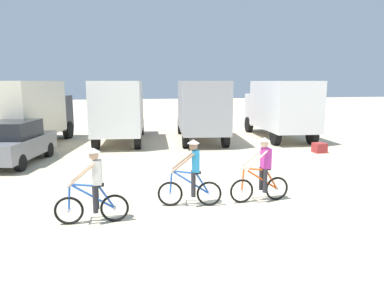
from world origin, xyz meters
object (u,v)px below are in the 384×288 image
Objects in this scene: box_truck_cream_rv at (28,110)px; cyclist_cowboy_hat at (192,176)px; box_truck_grey_hauler at (201,107)px; cyclist_orange_shirt at (94,189)px; supply_crate at (319,148)px; box_truck_avon_van at (280,106)px; box_truck_white_box at (120,108)px; sedan_parked at (15,142)px; cyclist_near_camera at (262,172)px.

cyclist_cowboy_hat is (6.45, -10.29, -1.03)m from box_truck_cream_rv.
box_truck_cream_rv is 1.01× the size of box_truck_grey_hauler.
cyclist_orange_shirt is 11.96m from supply_crate.
supply_crate is (0.06, -4.46, -1.65)m from box_truck_avon_van.
box_truck_white_box is 11.78m from cyclist_orange_shirt.
sedan_parked is (-8.68, -4.29, -0.99)m from box_truck_grey_hauler.
sedan_parked is at bearing -132.07° from box_truck_white_box.
sedan_parked is 2.45× the size of cyclist_orange_shirt.
sedan_parked is 10.28m from cyclist_near_camera.
cyclist_orange_shirt is at bearing -170.99° from cyclist_near_camera.
cyclist_near_camera is at bearing -93.25° from box_truck_grey_hauler.
cyclist_orange_shirt and cyclist_cowboy_hat have the same top height.
box_truck_grey_hauler is 6.79m from supply_crate.
box_truck_avon_van is at bearing -2.93° from box_truck_white_box.
cyclist_near_camera is at bearing -50.72° from box_truck_cream_rv.
box_truck_avon_van reaches higher than cyclist_cowboy_hat.
sedan_parked is (-13.38, -4.19, -0.99)m from box_truck_avon_van.
box_truck_white_box is at bearing 109.39° from cyclist_near_camera.
cyclist_near_camera is (8.43, -10.30, -1.03)m from box_truck_cream_rv.
cyclist_near_camera reaches higher than supply_crate.
cyclist_near_camera is 8.13m from supply_crate.
cyclist_near_camera is at bearing 9.01° from cyclist_orange_shirt.
box_truck_white_box reaches higher than cyclist_cowboy_hat.
sedan_parked is at bearing -162.62° from box_truck_avon_van.
cyclist_cowboy_hat is (1.89, -11.00, -1.03)m from box_truck_white_box.
box_truck_white_box is 0.99× the size of box_truck_grey_hauler.
box_truck_grey_hauler reaches higher than cyclist_orange_shirt.
sedan_parked is (0.35, -3.95, -0.99)m from box_truck_cream_rv.
cyclist_cowboy_hat is 1.98m from cyclist_near_camera.
box_truck_avon_van is at bearing 63.30° from cyclist_near_camera.
box_truck_white_box is 4.49m from box_truck_grey_hauler.
supply_crate is (4.75, -4.56, -1.65)m from box_truck_grey_hauler.
box_truck_grey_hauler is 12.64× the size of supply_crate.
box_truck_grey_hauler is at bearing -4.67° from box_truck_white_box.
box_truck_white_box and box_truck_avon_van have the same top height.
box_truck_avon_van is (4.70, -0.10, 0.00)m from box_truck_grey_hauler.
box_truck_white_box is (4.55, 0.70, 0.00)m from box_truck_cream_rv.
box_truck_white_box reaches higher than cyclist_orange_shirt.
box_truck_cream_rv is 13.35m from cyclist_near_camera.
box_truck_avon_van reaches higher than cyclist_orange_shirt.
cyclist_near_camera is (-0.60, -10.64, -1.03)m from box_truck_grey_hauler.
box_truck_avon_van is at bearing 0.98° from box_truck_cream_rv.
box_truck_white_box is at bearing 87.09° from cyclist_orange_shirt.
cyclist_cowboy_hat and cyclist_near_camera have the same top height.
cyclist_orange_shirt is (3.61, -7.06, -0.04)m from sedan_parked.
box_truck_cream_rv is at bearing -171.21° from box_truck_white_box.
sedan_parked is 8.80m from cyclist_cowboy_hat.
box_truck_avon_van is 3.78× the size of cyclist_cowboy_hat.
sedan_parked is (-4.20, -4.66, -0.99)m from box_truck_white_box.
cyclist_cowboy_hat is 9.55m from supply_crate.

